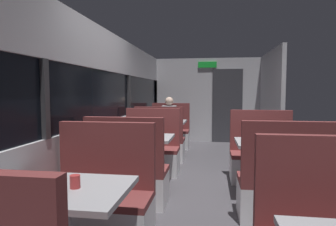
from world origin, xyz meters
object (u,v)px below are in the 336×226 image
object	(u,v)px
bench_mid_window_facing_end	(128,178)
bench_mid_window_facing_entry	(151,154)
dining_table_near_window	(63,202)
dining_table_far_window	(165,125)
bench_near_window_facing_entry	(102,206)
coffee_cup_primary	(172,119)
seated_passenger	(169,126)
bench_rear_aisle_facing_entry	(262,160)
bench_far_window_facing_end	(160,145)
coffee_cup_secondary	(75,182)
dining_table_rear_aisle	(271,149)
dining_table_mid_window	(141,143)
bench_far_window_facing_entry	(170,134)
bench_rear_aisle_facing_end	(284,191)

from	to	relation	value
bench_mid_window_facing_end	bench_mid_window_facing_entry	bearing A→B (deg)	90.00
dining_table_near_window	dining_table_far_window	size ratio (longest dim) A/B	1.00
bench_near_window_facing_entry	coffee_cup_primary	xyz separation A→B (m)	(0.18, 3.72, 0.46)
seated_passenger	bench_mid_window_facing_end	bearing A→B (deg)	-90.00
bench_rear_aisle_facing_entry	coffee_cup_primary	distance (m)	2.34
bench_far_window_facing_end	coffee_cup_secondary	bearing A→B (deg)	-88.64
bench_far_window_facing_end	coffee_cup_primary	distance (m)	0.74
bench_mid_window_facing_entry	coffee_cup_primary	world-z (taller)	bench_mid_window_facing_entry
bench_mid_window_facing_entry	coffee_cup_secondary	xyz separation A→B (m)	(0.09, -2.98, 0.46)
dining_table_near_window	dining_table_far_window	bearing A→B (deg)	90.00
dining_table_rear_aisle	coffee_cup_primary	size ratio (longest dim) A/B	10.00
dining_table_mid_window	seated_passenger	world-z (taller)	seated_passenger
bench_near_window_facing_entry	seated_passenger	world-z (taller)	seated_passenger
dining_table_near_window	bench_far_window_facing_entry	bearing A→B (deg)	90.00
dining_table_near_window	bench_far_window_facing_entry	xyz separation A→B (m)	(0.00, 5.26, -0.31)
dining_table_mid_window	bench_rear_aisle_facing_entry	distance (m)	1.88
dining_table_far_window	dining_table_rear_aisle	distance (m)	3.06
coffee_cup_secondary	dining_table_mid_window	bearing A→B (deg)	92.30
bench_near_window_facing_entry	bench_mid_window_facing_entry	distance (m)	2.28
bench_mid_window_facing_entry	dining_table_far_window	xyz separation A→B (m)	(0.00, 1.58, 0.31)
dining_table_near_window	bench_near_window_facing_entry	bearing A→B (deg)	90.00
dining_table_near_window	seated_passenger	size ratio (longest dim) A/B	0.71
bench_mid_window_facing_entry	bench_far_window_facing_end	bearing A→B (deg)	90.00
dining_table_far_window	bench_far_window_facing_end	bearing A→B (deg)	-90.00
bench_mid_window_facing_entry	dining_table_rear_aisle	bearing A→B (deg)	-26.68
bench_rear_aisle_facing_entry	dining_table_near_window	bearing A→B (deg)	-122.77
coffee_cup_primary	bench_far_window_facing_end	bearing A→B (deg)	-107.79
dining_table_rear_aisle	bench_rear_aisle_facing_end	size ratio (longest dim) A/B	0.82
bench_rear_aisle_facing_entry	coffee_cup_secondary	xyz separation A→B (m)	(-1.70, -2.78, 0.46)
bench_mid_window_facing_entry	dining_table_near_window	bearing A→B (deg)	-90.00
dining_table_mid_window	coffee_cup_secondary	world-z (taller)	coffee_cup_secondary
dining_table_near_window	dining_table_mid_window	world-z (taller)	same
dining_table_rear_aisle	coffee_cup_secondary	bearing A→B (deg)	-129.22
bench_far_window_facing_entry	bench_mid_window_facing_entry	bearing A→B (deg)	-90.00
dining_table_mid_window	bench_mid_window_facing_end	bearing A→B (deg)	-90.00
dining_table_near_window	coffee_cup_primary	size ratio (longest dim) A/B	10.00
seated_passenger	coffee_cup_secondary	size ratio (longest dim) A/B	14.00
seated_passenger	dining_table_far_window	bearing A→B (deg)	-90.00
dining_table_mid_window	bench_rear_aisle_facing_end	size ratio (longest dim) A/B	0.82
bench_mid_window_facing_end	bench_far_window_facing_end	world-z (taller)	same
dining_table_mid_window	bench_rear_aisle_facing_end	distance (m)	2.03
dining_table_near_window	bench_mid_window_facing_end	size ratio (longest dim) A/B	0.82
bench_rear_aisle_facing_end	seated_passenger	size ratio (longest dim) A/B	0.87
bench_mid_window_facing_entry	coffee_cup_secondary	size ratio (longest dim) A/B	12.22
dining_table_near_window	bench_near_window_facing_entry	xyz separation A→B (m)	(0.00, 0.70, -0.31)
bench_rear_aisle_facing_entry	coffee_cup_secondary	distance (m)	3.29
dining_table_mid_window	bench_rear_aisle_facing_entry	world-z (taller)	bench_rear_aisle_facing_entry
bench_mid_window_facing_entry	coffee_cup_primary	bearing A→B (deg)	82.95
bench_mid_window_facing_end	coffee_cup_secondary	world-z (taller)	bench_mid_window_facing_end
dining_table_near_window	bench_rear_aisle_facing_end	bearing A→B (deg)	37.67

